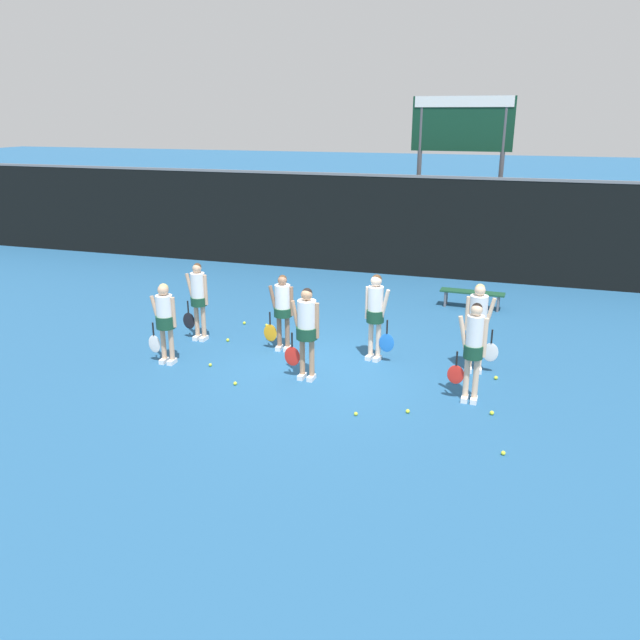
{
  "coord_description": "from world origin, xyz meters",
  "views": [
    {
      "loc": [
        3.47,
        -10.97,
        4.79
      ],
      "look_at": [
        0.0,
        0.08,
        0.94
      ],
      "focal_mm": 35.0,
      "sensor_mm": 36.0,
      "label": 1
    }
  ],
  "objects_px": {
    "tennis_ball_10": "(198,320)",
    "bench_courtside": "(472,294)",
    "player_5": "(376,310)",
    "tennis_ball_2": "(163,324)",
    "tennis_ball_9": "(210,365)",
    "tennis_ball_5": "(496,378)",
    "scoreboard": "(461,140)",
    "tennis_ball_4": "(356,414)",
    "tennis_ball_3": "(244,323)",
    "player_0": "(165,317)",
    "player_1": "(306,326)",
    "tennis_ball_1": "(408,411)",
    "player_6": "(478,320)",
    "tennis_ball_7": "(503,453)",
    "tennis_ball_11": "(267,325)",
    "player_3": "(198,295)",
    "tennis_ball_6": "(228,340)",
    "player_4": "(282,307)",
    "player_2": "(473,345)",
    "tennis_ball_8": "(492,413)"
  },
  "relations": [
    {
      "from": "tennis_ball_10",
      "to": "bench_courtside",
      "type": "bearing_deg",
      "value": 26.58
    },
    {
      "from": "player_5",
      "to": "bench_courtside",
      "type": "bearing_deg",
      "value": 81.12
    },
    {
      "from": "tennis_ball_2",
      "to": "tennis_ball_9",
      "type": "bearing_deg",
      "value": -41.19
    },
    {
      "from": "tennis_ball_10",
      "to": "tennis_ball_5",
      "type": "bearing_deg",
      "value": -11.44
    },
    {
      "from": "scoreboard",
      "to": "tennis_ball_4",
      "type": "distance_m",
      "value": 11.71
    },
    {
      "from": "tennis_ball_3",
      "to": "tennis_ball_5",
      "type": "distance_m",
      "value": 6.09
    },
    {
      "from": "tennis_ball_3",
      "to": "tennis_ball_10",
      "type": "bearing_deg",
      "value": -173.27
    },
    {
      "from": "tennis_ball_4",
      "to": "player_0",
      "type": "bearing_deg",
      "value": 165.02
    },
    {
      "from": "tennis_ball_9",
      "to": "tennis_ball_4",
      "type": "bearing_deg",
      "value": -20.0
    },
    {
      "from": "player_1",
      "to": "tennis_ball_10",
      "type": "distance_m",
      "value": 4.5
    },
    {
      "from": "player_0",
      "to": "tennis_ball_1",
      "type": "distance_m",
      "value": 5.15
    },
    {
      "from": "tennis_ball_3",
      "to": "player_6",
      "type": "bearing_deg",
      "value": -13.21
    },
    {
      "from": "player_6",
      "to": "tennis_ball_5",
      "type": "height_order",
      "value": "player_6"
    },
    {
      "from": "tennis_ball_3",
      "to": "tennis_ball_7",
      "type": "distance_m",
      "value": 7.51
    },
    {
      "from": "tennis_ball_2",
      "to": "tennis_ball_3",
      "type": "height_order",
      "value": "tennis_ball_3"
    },
    {
      "from": "player_6",
      "to": "tennis_ball_4",
      "type": "bearing_deg",
      "value": -130.92
    },
    {
      "from": "tennis_ball_9",
      "to": "tennis_ball_11",
      "type": "distance_m",
      "value": 2.62
    },
    {
      "from": "player_3",
      "to": "tennis_ball_6",
      "type": "relative_size",
      "value": 24.6
    },
    {
      "from": "player_4",
      "to": "tennis_ball_9",
      "type": "height_order",
      "value": "player_4"
    },
    {
      "from": "player_5",
      "to": "tennis_ball_5",
      "type": "bearing_deg",
      "value": 4.76
    },
    {
      "from": "scoreboard",
      "to": "bench_courtside",
      "type": "distance_m",
      "value": 5.65
    },
    {
      "from": "tennis_ball_1",
      "to": "tennis_ball_9",
      "type": "xyz_separation_m",
      "value": [
        -4.11,
        0.85,
        -0.0
      ]
    },
    {
      "from": "tennis_ball_2",
      "to": "tennis_ball_6",
      "type": "xyz_separation_m",
      "value": [
        1.96,
        -0.56,
        0.0
      ]
    },
    {
      "from": "scoreboard",
      "to": "tennis_ball_3",
      "type": "xyz_separation_m",
      "value": [
        -4.15,
        -7.19,
        -4.0
      ]
    },
    {
      "from": "player_3",
      "to": "tennis_ball_5",
      "type": "distance_m",
      "value": 6.46
    },
    {
      "from": "tennis_ball_7",
      "to": "tennis_ball_9",
      "type": "xyz_separation_m",
      "value": [
        -5.69,
        1.77,
        -0.0
      ]
    },
    {
      "from": "player_5",
      "to": "tennis_ball_6",
      "type": "xyz_separation_m",
      "value": [
        -3.32,
        0.06,
        -1.02
      ]
    },
    {
      "from": "tennis_ball_7",
      "to": "player_4",
      "type": "bearing_deg",
      "value": 146.3
    },
    {
      "from": "bench_courtside",
      "to": "tennis_ball_2",
      "type": "height_order",
      "value": "bench_courtside"
    },
    {
      "from": "player_5",
      "to": "tennis_ball_5",
      "type": "height_order",
      "value": "player_5"
    },
    {
      "from": "player_2",
      "to": "tennis_ball_4",
      "type": "bearing_deg",
      "value": -144.94
    },
    {
      "from": "tennis_ball_3",
      "to": "tennis_ball_4",
      "type": "relative_size",
      "value": 1.07
    },
    {
      "from": "scoreboard",
      "to": "player_1",
      "type": "distance_m",
      "value": 10.37
    },
    {
      "from": "player_3",
      "to": "tennis_ball_4",
      "type": "relative_size",
      "value": 26.55
    },
    {
      "from": "bench_courtside",
      "to": "tennis_ball_2",
      "type": "relative_size",
      "value": 25.24
    },
    {
      "from": "player_6",
      "to": "tennis_ball_5",
      "type": "bearing_deg",
      "value": -39.91
    },
    {
      "from": "tennis_ball_2",
      "to": "tennis_ball_9",
      "type": "xyz_separation_m",
      "value": [
        2.24,
        -1.96,
        -0.0
      ]
    },
    {
      "from": "scoreboard",
      "to": "player_2",
      "type": "relative_size",
      "value": 2.96
    },
    {
      "from": "player_4",
      "to": "tennis_ball_10",
      "type": "bearing_deg",
      "value": 152.68
    },
    {
      "from": "tennis_ball_10",
      "to": "player_2",
      "type": "bearing_deg",
      "value": -20.81
    },
    {
      "from": "tennis_ball_10",
      "to": "tennis_ball_11",
      "type": "height_order",
      "value": "tennis_ball_10"
    },
    {
      "from": "player_4",
      "to": "tennis_ball_7",
      "type": "xyz_separation_m",
      "value": [
        4.63,
        -3.09,
        -0.92
      ]
    },
    {
      "from": "player_5",
      "to": "tennis_ball_8",
      "type": "bearing_deg",
      "value": -25.2
    },
    {
      "from": "player_6",
      "to": "tennis_ball_11",
      "type": "bearing_deg",
      "value": 158.72
    },
    {
      "from": "scoreboard",
      "to": "player_3",
      "type": "relative_size",
      "value": 3.04
    },
    {
      "from": "player_4",
      "to": "tennis_ball_8",
      "type": "xyz_separation_m",
      "value": [
        4.4,
        -1.8,
        -0.92
      ]
    },
    {
      "from": "scoreboard",
      "to": "tennis_ball_5",
      "type": "relative_size",
      "value": 74.0
    },
    {
      "from": "tennis_ball_7",
      "to": "tennis_ball_10",
      "type": "xyz_separation_m",
      "value": [
        -7.28,
        4.24,
        0.0
      ]
    },
    {
      "from": "tennis_ball_7",
      "to": "tennis_ball_8",
      "type": "distance_m",
      "value": 1.3
    },
    {
      "from": "tennis_ball_7",
      "to": "tennis_ball_3",
      "type": "bearing_deg",
      "value": 144.37
    }
  ]
}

